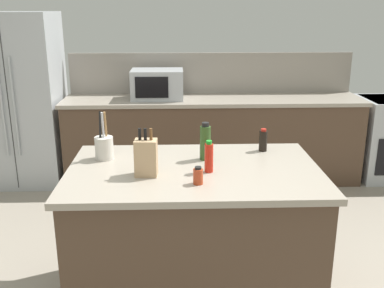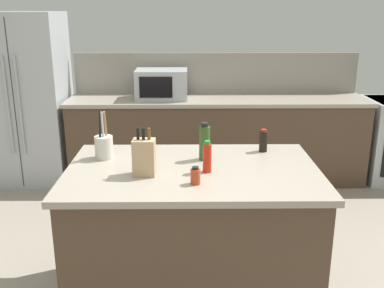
% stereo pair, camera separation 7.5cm
% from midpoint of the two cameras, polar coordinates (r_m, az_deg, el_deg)
% --- Properties ---
extents(back_counter_run, '(3.26, 0.66, 0.94)m').
position_cam_midpoint_polar(back_counter_run, '(5.04, 3.61, 0.59)').
color(back_counter_run, '#4C3828').
rests_on(back_counter_run, ground_plane).
extents(wall_backsplash, '(3.22, 0.03, 0.46)m').
position_cam_midpoint_polar(wall_backsplash, '(5.20, 3.51, 8.98)').
color(wall_backsplash, gray).
rests_on(wall_backsplash, back_counter_run).
extents(kitchen_island, '(1.57, 1.00, 0.94)m').
position_cam_midpoint_polar(kitchen_island, '(2.99, 0.81, -11.54)').
color(kitchen_island, '#4C3828').
rests_on(kitchen_island, ground_plane).
extents(refrigerator, '(0.86, 0.75, 1.85)m').
position_cam_midpoint_polar(refrigerator, '(5.26, -19.89, 5.37)').
color(refrigerator, '#ADB2B7').
rests_on(refrigerator, ground_plane).
extents(microwave, '(0.55, 0.39, 0.31)m').
position_cam_midpoint_polar(microwave, '(4.89, -3.44, 7.59)').
color(microwave, '#ADB2B7').
rests_on(microwave, back_counter_run).
extents(knife_block, '(0.14, 0.11, 0.29)m').
position_cam_midpoint_polar(knife_block, '(2.66, -5.30, -1.64)').
color(knife_block, tan).
rests_on(knife_block, kitchen_island).
extents(utensil_crock, '(0.12, 0.12, 0.32)m').
position_cam_midpoint_polar(utensil_crock, '(3.00, -10.42, -0.29)').
color(utensil_crock, beige).
rests_on(utensil_crock, kitchen_island).
extents(olive_oil_bottle, '(0.07, 0.07, 0.25)m').
position_cam_midpoint_polar(olive_oil_bottle, '(2.92, 2.34, 0.22)').
color(olive_oil_bottle, '#2D4C1E').
rests_on(olive_oil_bottle, kitchen_island).
extents(spice_jar_paprika, '(0.06, 0.06, 0.10)m').
position_cam_midpoint_polar(spice_jar_paprika, '(2.54, 1.28, -4.09)').
color(spice_jar_paprika, '#B73D1E').
rests_on(spice_jar_paprika, kitchen_island).
extents(hot_sauce_bottle, '(0.05, 0.05, 0.20)m').
position_cam_midpoint_polar(hot_sauce_bottle, '(2.71, 2.74, -1.72)').
color(hot_sauce_bottle, red).
rests_on(hot_sauce_bottle, kitchen_island).
extents(soy_sauce_bottle, '(0.06, 0.06, 0.16)m').
position_cam_midpoint_polar(soy_sauce_bottle, '(3.14, 9.73, 0.37)').
color(soy_sauce_bottle, black).
rests_on(soy_sauce_bottle, kitchen_island).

